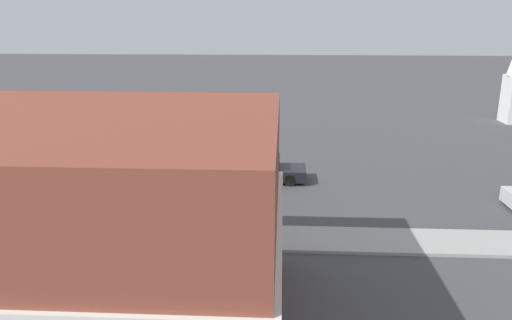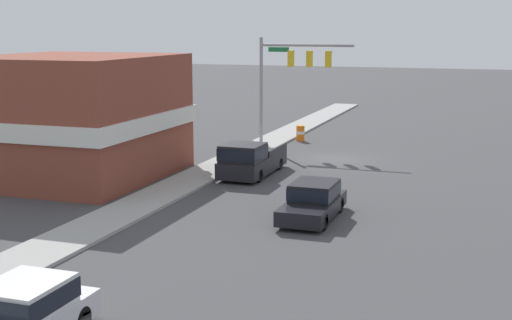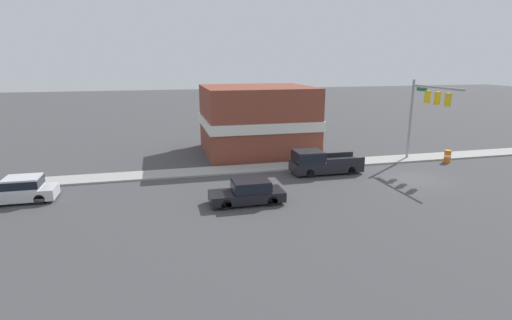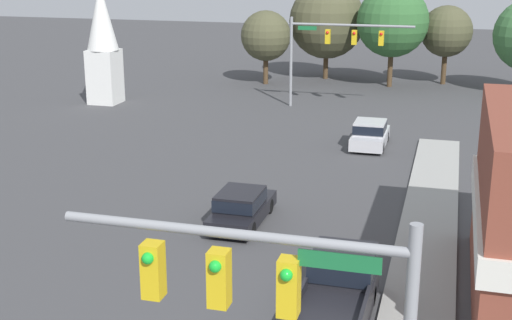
% 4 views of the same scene
% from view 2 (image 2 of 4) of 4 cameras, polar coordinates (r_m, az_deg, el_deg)
% --- Properties ---
extents(ground_plane, '(200.00, 200.00, 0.00)m').
position_cam_2_polar(ground_plane, '(43.44, 6.37, 0.07)').
color(ground_plane, '#424244').
extents(sidewalk_curb, '(2.40, 60.00, 0.14)m').
position_cam_2_polar(sidewalk_curb, '(45.00, -0.72, 0.59)').
color(sidewalk_curb, '#9E9E99').
rests_on(sidewalk_curb, ground).
extents(near_signal_assembly, '(6.30, 0.49, 7.22)m').
position_cam_2_polar(near_signal_assembly, '(46.95, 2.84, 7.39)').
color(near_signal_assembly, gray).
rests_on(near_signal_assembly, ground).
extents(car_lead, '(1.90, 4.73, 1.52)m').
position_cam_2_polar(car_lead, '(29.90, 4.60, -3.18)').
color(car_lead, black).
rests_on(car_lead, ground).
extents(car_oncoming, '(1.95, 4.39, 1.62)m').
position_cam_2_polar(car_oncoming, '(19.14, -18.16, -11.60)').
color(car_oncoming, black).
rests_on(car_oncoming, ground).
extents(pickup_truck_parked, '(2.14, 5.67, 1.91)m').
position_cam_2_polar(pickup_truck_parked, '(38.02, -0.54, 0.06)').
color(pickup_truck_parked, black).
rests_on(pickup_truck_parked, ground).
extents(construction_barrel, '(0.59, 0.59, 1.09)m').
position_cam_2_polar(construction_barrel, '(50.08, 3.57, 2.16)').
color(construction_barrel, orange).
rests_on(construction_barrel, ground).
extents(corner_brick_building, '(9.51, 10.47, 6.43)m').
position_cam_2_polar(corner_brick_building, '(38.91, -14.37, 3.33)').
color(corner_brick_building, brown).
rests_on(corner_brick_building, ground).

